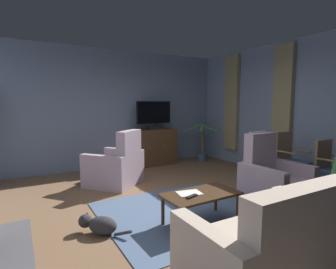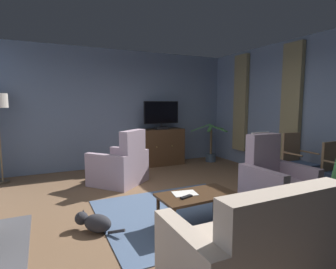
% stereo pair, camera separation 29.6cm
% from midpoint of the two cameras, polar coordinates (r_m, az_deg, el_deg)
% --- Properties ---
extents(ground_plane, '(6.28, 6.40, 0.04)m').
position_cam_midpoint_polar(ground_plane, '(4.19, 3.41, -15.31)').
color(ground_plane, brown).
extents(wall_back, '(6.28, 0.10, 2.82)m').
position_cam_midpoint_polar(wall_back, '(6.62, -8.99, 5.42)').
color(wall_back, slate).
rests_on(wall_back, ground_plane).
extents(wall_right_with_window, '(0.10, 6.40, 2.82)m').
position_cam_midpoint_polar(wall_right_with_window, '(5.86, 29.20, 4.49)').
color(wall_right_with_window, slate).
rests_on(wall_right_with_window, ground_plane).
extents(curtain_panel_near, '(0.10, 0.44, 2.37)m').
position_cam_midpoint_polar(curtain_panel_near, '(5.96, 26.22, 6.03)').
color(curtain_panel_near, '#8E7F56').
extents(curtain_panel_far, '(0.10, 0.44, 2.37)m').
position_cam_midpoint_polar(curtain_panel_far, '(6.99, 16.50, 6.45)').
color(curtain_panel_far, '#8E7F56').
extents(rug_central, '(2.16, 1.99, 0.01)m').
position_cam_midpoint_polar(rug_central, '(3.94, 4.68, -16.41)').
color(rug_central, slate).
rests_on(rug_central, ground_plane).
extents(tv_cabinet, '(1.15, 0.48, 0.91)m').
position_cam_midpoint_polar(tv_cabinet, '(6.72, -0.34, -2.85)').
color(tv_cabinet, '#352315').
rests_on(tv_cabinet, ground_plane).
extents(television, '(0.91, 0.20, 0.69)m').
position_cam_midpoint_polar(television, '(6.58, -0.15, 4.34)').
color(television, black).
rests_on(television, tv_cabinet).
extents(coffee_table, '(1.00, 0.56, 0.41)m').
position_cam_midpoint_polar(coffee_table, '(3.50, 8.67, -13.20)').
color(coffee_table, '#422B19').
rests_on(coffee_table, ground_plane).
extents(tv_remote, '(0.18, 0.10, 0.02)m').
position_cam_midpoint_polar(tv_remote, '(3.32, 6.57, -13.17)').
color(tv_remote, black).
rests_on(tv_remote, coffee_table).
extents(folded_newspaper, '(0.33, 0.27, 0.01)m').
position_cam_midpoint_polar(folded_newspaper, '(3.46, 6.13, -12.47)').
color(folded_newspaper, silver).
rests_on(folded_newspaper, coffee_table).
extents(sofa_floral, '(1.44, 0.85, 0.94)m').
position_cam_midpoint_polar(sofa_floral, '(2.57, 21.99, -22.45)').
color(sofa_floral, '#C6B29E').
rests_on(sofa_floral, ground_plane).
extents(armchair_by_fireplace, '(1.24, 1.24, 1.05)m').
position_cam_midpoint_polar(armchair_by_fireplace, '(5.23, -8.53, -6.84)').
color(armchair_by_fireplace, '#AD93A3').
rests_on(armchair_by_fireplace, ground_plane).
extents(armchair_angled_to_table, '(0.84, 0.84, 1.10)m').
position_cam_midpoint_polar(armchair_angled_to_table, '(4.39, 23.90, -9.87)').
color(armchair_angled_to_table, '#AD93A3').
rests_on(armchair_angled_to_table, ground_plane).
extents(side_chair_tucked_against_wall, '(0.46, 0.50, 1.01)m').
position_cam_midpoint_polar(side_chair_tucked_against_wall, '(5.41, 27.42, -4.97)').
color(side_chair_tucked_against_wall, '#42567A').
rests_on(side_chair_tucked_against_wall, ground_plane).
extents(potted_plant_on_hearth_side, '(0.88, 0.95, 1.01)m').
position_cam_midpoint_polar(potted_plant_on_hearth_side, '(7.21, 10.32, -3.42)').
color(potted_plant_on_hearth_side, '#3D4C5B').
rests_on(potted_plant_on_hearth_side, ground_plane).
extents(cat, '(0.51, 0.54, 0.24)m').
position_cam_midpoint_polar(cat, '(3.47, -13.01, -17.88)').
color(cat, '#2D2D33').
rests_on(cat, ground_plane).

